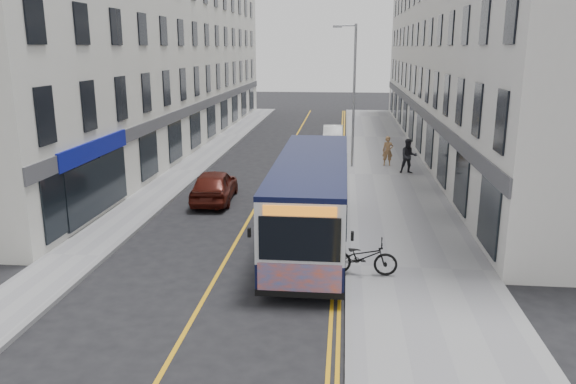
% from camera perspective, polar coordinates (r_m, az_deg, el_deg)
% --- Properties ---
extents(ground, '(140.00, 140.00, 0.00)m').
position_cam_1_polar(ground, '(19.45, -5.80, -5.94)').
color(ground, black).
rests_on(ground, ground).
extents(pavement_east, '(4.50, 64.00, 0.12)m').
position_cam_1_polar(pavement_east, '(30.69, 10.28, 1.65)').
color(pavement_east, gray).
rests_on(pavement_east, ground).
extents(pavement_west, '(2.00, 64.00, 0.12)m').
position_cam_1_polar(pavement_west, '(31.82, -10.36, 2.10)').
color(pavement_west, gray).
rests_on(pavement_west, ground).
extents(kerb_east, '(0.18, 64.00, 0.13)m').
position_cam_1_polar(kerb_east, '(30.59, 6.08, 1.77)').
color(kerb_east, slate).
rests_on(kerb_east, ground).
extents(kerb_west, '(0.18, 64.00, 0.13)m').
position_cam_1_polar(kerb_west, '(31.56, -8.61, 2.08)').
color(kerb_west, slate).
rests_on(kerb_west, ground).
extents(road_centre_line, '(0.12, 64.00, 0.01)m').
position_cam_1_polar(road_centre_line, '(30.83, -1.38, 1.83)').
color(road_centre_line, '#CC8F12').
rests_on(road_centre_line, ground).
extents(road_dbl_yellow_inner, '(0.10, 64.00, 0.01)m').
position_cam_1_polar(road_dbl_yellow_inner, '(30.60, 5.23, 1.68)').
color(road_dbl_yellow_inner, '#CC8F12').
rests_on(road_dbl_yellow_inner, ground).
extents(road_dbl_yellow_outer, '(0.10, 64.00, 0.01)m').
position_cam_1_polar(road_dbl_yellow_outer, '(30.60, 5.60, 1.67)').
color(road_dbl_yellow_outer, '#CC8F12').
rests_on(road_dbl_yellow_outer, ground).
extents(terrace_east, '(6.00, 46.00, 13.00)m').
position_cam_1_polar(terrace_east, '(39.60, 17.54, 13.48)').
color(terrace_east, silver).
rests_on(terrace_east, ground).
extents(terrace_west, '(6.00, 46.00, 13.00)m').
position_cam_1_polar(terrace_west, '(40.89, -12.79, 13.79)').
color(terrace_west, silver).
rests_on(terrace_west, ground).
extents(streetlamp, '(1.32, 0.18, 8.00)m').
position_cam_1_polar(streetlamp, '(31.93, 6.59, 10.13)').
color(streetlamp, '#97999F').
rests_on(streetlamp, ground).
extents(city_bus, '(2.46, 10.52, 3.06)m').
position_cam_1_polar(city_bus, '(19.68, 2.42, -0.53)').
color(city_bus, black).
rests_on(city_bus, ground).
extents(bicycle, '(2.12, 0.82, 1.10)m').
position_cam_1_polar(bicycle, '(17.09, 7.58, -6.56)').
color(bicycle, black).
rests_on(bicycle, pavement_east).
extents(pedestrian_near, '(0.62, 0.41, 1.69)m').
position_cam_1_polar(pedestrian_near, '(32.93, 10.10, 4.14)').
color(pedestrian_near, olive).
rests_on(pedestrian_near, pavement_east).
extents(pedestrian_far, '(0.97, 0.78, 1.88)m').
position_cam_1_polar(pedestrian_far, '(31.01, 12.15, 3.57)').
color(pedestrian_far, black).
rests_on(pedestrian_far, pavement_east).
extents(car_white, '(1.44, 3.97, 1.30)m').
position_cam_1_polar(car_white, '(40.60, 4.58, 5.80)').
color(car_white, silver).
rests_on(car_white, ground).
extents(car_maroon, '(1.98, 4.40, 1.47)m').
position_cam_1_polar(car_maroon, '(25.45, -7.49, 0.66)').
color(car_maroon, '#45120B').
rests_on(car_maroon, ground).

